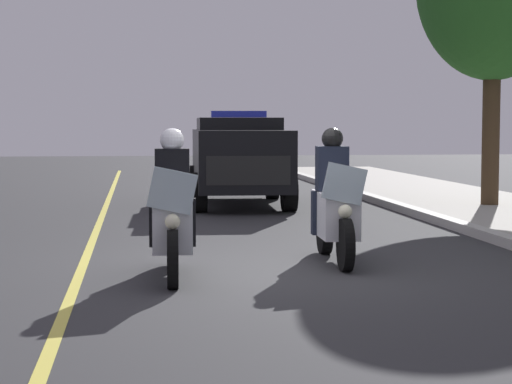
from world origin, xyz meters
name	(u,v)px	position (x,y,z in m)	size (l,w,h in m)	color
ground_plane	(263,270)	(0.00, 0.00, 0.00)	(80.00, 80.00, 0.00)	#333335
lane_stripe_center	(80,273)	(0.00, -2.19, 0.00)	(48.00, 0.12, 0.01)	#E0D14C
police_motorcycle_lead_left	(172,217)	(0.35, -1.10, 0.70)	(2.14, 0.58, 1.72)	black
police_motorcycle_lead_right	(334,208)	(-0.53, 0.99, 0.70)	(2.14, 0.58, 1.72)	black
police_suv	(239,156)	(-8.86, 0.69, 1.07)	(4.97, 2.22, 2.05)	black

